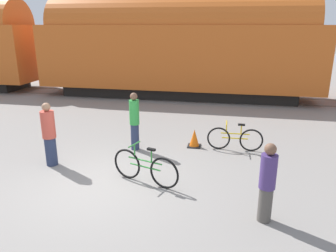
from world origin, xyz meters
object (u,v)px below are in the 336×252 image
(person_in_red, at_px, (49,135))
(traffic_cone, at_px, (194,139))
(person_in_green, at_px, (134,121))
(freight_train, at_px, (177,46))
(person_in_purple, at_px, (267,183))
(bicycle_green, at_px, (145,168))
(bicycle_yellow, at_px, (235,139))

(person_in_red, relative_size, traffic_cone, 3.12)
(person_in_green, distance_m, traffic_cone, 1.93)
(traffic_cone, bearing_deg, freight_train, 104.27)
(person_in_red, bearing_deg, person_in_purple, 112.96)
(bicycle_green, bearing_deg, freight_train, 95.69)
(bicycle_yellow, xyz_separation_m, bicycle_green, (-2.06, -2.60, 0.03))
(bicycle_yellow, height_order, person_in_red, person_in_red)
(traffic_cone, bearing_deg, bicycle_yellow, -3.13)
(freight_train, xyz_separation_m, person_in_green, (0.09, -7.73, -1.71))
(person_in_green, bearing_deg, traffic_cone, -108.28)
(bicycle_yellow, relative_size, person_in_purple, 1.04)
(person_in_green, bearing_deg, bicycle_yellow, -117.02)
(bicycle_green, bearing_deg, traffic_cone, 72.51)
(person_in_green, xyz_separation_m, person_in_purple, (3.55, -3.14, -0.09))
(bicycle_yellow, height_order, bicycle_green, bicycle_green)
(person_in_red, bearing_deg, freight_train, -151.54)
(bicycle_yellow, distance_m, traffic_cone, 1.23)
(freight_train, distance_m, person_in_red, 9.61)
(person_in_green, height_order, person_in_purple, person_in_green)
(freight_train, distance_m, traffic_cone, 7.74)
(person_in_green, bearing_deg, person_in_purple, -168.45)
(bicycle_yellow, relative_size, person_in_green, 0.95)
(freight_train, relative_size, bicycle_yellow, 26.79)
(bicycle_green, xyz_separation_m, person_in_purple, (2.66, -1.05, 0.40))
(person_in_red, distance_m, traffic_cone, 4.22)
(freight_train, relative_size, traffic_cone, 80.45)
(freight_train, bearing_deg, bicycle_green, -84.31)
(person_in_red, relative_size, person_in_green, 0.98)
(person_in_red, xyz_separation_m, traffic_cone, (3.58, 2.14, -0.60))
(bicycle_yellow, relative_size, traffic_cone, 3.00)
(person_in_red, xyz_separation_m, person_in_purple, (5.40, -1.58, -0.06))
(bicycle_yellow, distance_m, person_in_red, 5.26)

